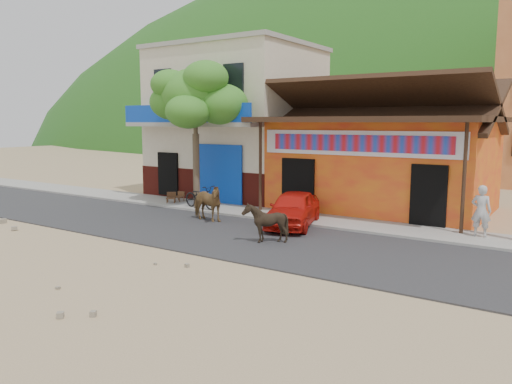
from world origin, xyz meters
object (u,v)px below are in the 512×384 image
Objects in this scene: tree at (196,134)px; cafe_chair_left at (179,192)px; cow_tan at (206,203)px; scooter at (201,197)px; cafe_chair_right at (171,193)px; red_car at (293,209)px; pedestrian at (481,211)px; cow_dark at (265,223)px.

tree is 2.99m from cafe_chair_left.
cow_tan is 2.20m from scooter.
cow_tan is 4.06m from cafe_chair_right.
scooter is 2.26× the size of cafe_chair_left.
cafe_chair_left is at bearing 162.64° from tree.
pedestrian is at bearing -1.95° from red_car.
tree is at bearing 3.00° from pedestrian.
pedestrian reaches higher than cafe_chair_left.
scooter is at bearing 155.85° from red_car.
cow_tan is 3.23m from red_car.
cafe_chair_left is at bearing 74.17° from scooter.
cow_dark is (5.72, -3.60, -2.48)m from tree.
tree reaches higher than cow_dark.
red_car reaches higher than cafe_chair_right.
red_car is 6.73m from cafe_chair_right.
cafe_chair_right is (-12.38, -0.49, -0.37)m from pedestrian.
cow_tan is 4.33m from cafe_chair_left.
cafe_chair_left is (-12.38, 0.02, -0.40)m from pedestrian.
cow_tan reaches higher than cow_dark.
red_car is 4.47× the size of cafe_chair_left.
cow_tan is 0.45× the size of red_car.
scooter is 1.13× the size of pedestrian.
cow_dark is at bearing -32.97° from cafe_chair_left.
tree is at bearing -115.95° from cow_dark.
tree reaches higher than pedestrian.
pedestrian is at bearing -3.49° from cafe_chair_left.
red_car is 1.98× the size of scooter.
cow_tan reaches higher than scooter.
cow_tan is 3.90m from cow_dark.
scooter is 10.42m from pedestrian.
cow_dark is 8.19m from cafe_chair_left.
tree is at bearing 60.67° from scooter.
cow_dark is at bearing 38.20° from pedestrian.
cow_dark is at bearing -96.13° from red_car.
pedestrian is (10.38, 0.88, 0.32)m from scooter.
cafe_chair_left is (-7.12, 4.04, -0.12)m from cow_dark.
pedestrian is (8.82, 2.43, 0.21)m from cow_tan.
cafe_chair_left is at bearing 62.81° from cow_tan.
cow_dark is 6.00m from scooter.
cow_tan reaches higher than cafe_chair_left.
red_car is at bearing -11.65° from tree.
cafe_chair_right is at bearing 154.79° from red_car.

